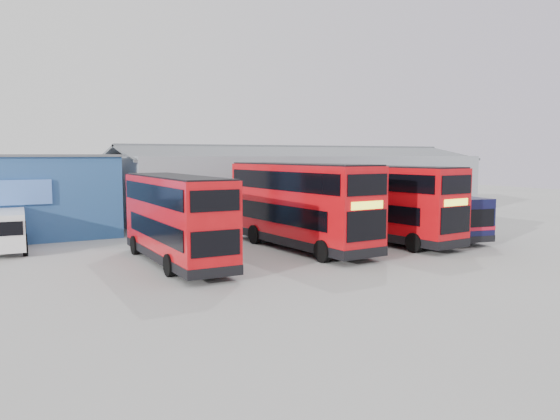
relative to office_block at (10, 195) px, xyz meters
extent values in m
plane|color=#9C9C97|center=(14.00, -17.99, -2.58)|extent=(120.00, 120.00, 0.00)
cube|color=navy|center=(0.00, 0.01, -0.08)|extent=(12.00, 8.00, 5.00)
cube|color=#5A5E64|center=(0.00, 0.01, 2.47)|extent=(12.30, 8.30, 0.15)
cube|color=#548AEF|center=(0.00, -4.09, 0.42)|extent=(3.96, 0.15, 1.40)
cube|color=#9BA0A9|center=(22.00, 2.01, -0.08)|extent=(30.00, 12.00, 5.00)
cube|color=#5A5E64|center=(22.00, -0.79, 2.67)|extent=(30.50, 6.33, 1.29)
cube|color=#5A5E64|center=(22.00, 4.80, 2.67)|extent=(30.50, 6.33, 1.29)
cube|color=red|center=(6.30, -13.34, -0.38)|extent=(2.34, 9.72, 3.75)
cube|color=black|center=(6.30, -13.34, -2.07)|extent=(2.38, 9.75, 0.42)
cube|color=black|center=(7.48, -13.71, -0.82)|extent=(0.07, 8.23, 0.88)
cube|color=black|center=(5.13, -13.71, -0.82)|extent=(0.07, 8.23, 0.88)
cube|color=black|center=(7.48, -13.35, 0.75)|extent=(0.08, 9.16, 0.88)
cube|color=black|center=(5.13, -13.34, 0.75)|extent=(0.08, 9.16, 0.88)
cube|color=black|center=(6.32, -8.47, -0.91)|extent=(2.08, 0.05, 1.25)
cube|color=black|center=(6.32, -8.47, 0.75)|extent=(2.08, 0.05, 0.88)
cube|color=yellow|center=(6.32, -8.46, -0.08)|extent=(1.66, 0.04, 0.32)
cube|color=black|center=(6.29, -18.22, -0.91)|extent=(2.03, 0.05, 1.02)
cube|color=black|center=(6.29, -18.22, 0.75)|extent=(2.03, 0.05, 0.83)
cube|color=black|center=(6.30, -13.34, 1.51)|extent=(2.20, 9.58, 0.09)
cylinder|color=black|center=(7.42, -9.97, -2.10)|extent=(0.30, 0.96, 0.96)
cylinder|color=black|center=(5.20, -9.96, -2.10)|extent=(0.30, 0.96, 0.96)
cylinder|color=black|center=(7.41, -15.80, -2.10)|extent=(0.30, 0.96, 0.96)
cylinder|color=black|center=(5.19, -15.79, -2.10)|extent=(0.30, 0.96, 0.96)
cube|color=red|center=(13.50, -12.53, -0.12)|extent=(3.20, 11.02, 4.20)
cube|color=black|center=(13.50, -12.53, -2.01)|extent=(3.25, 11.06, 0.47)
cube|color=black|center=(12.16, -12.19, -0.61)|extent=(0.57, 9.22, 0.99)
cube|color=black|center=(14.79, -12.04, -0.61)|extent=(0.57, 9.22, 0.99)
cube|color=black|center=(12.18, -12.60, 1.15)|extent=(0.63, 10.26, 0.99)
cube|color=black|center=(14.81, -12.45, 1.15)|extent=(0.63, 10.26, 0.99)
cube|color=black|center=(13.81, -17.99, -0.71)|extent=(2.33, 0.18, 1.40)
cube|color=black|center=(13.81, -17.99, 1.15)|extent=(2.33, 0.18, 0.99)
cube|color=yellow|center=(13.81, -18.00, 0.22)|extent=(1.87, 0.15, 0.36)
cube|color=black|center=(13.19, -7.07, -0.71)|extent=(2.28, 0.18, 1.14)
cube|color=black|center=(13.19, -7.07, 1.15)|extent=(2.28, 0.18, 0.93)
cube|color=black|center=(13.50, -12.53, 2.01)|extent=(3.04, 10.86, 0.10)
cylinder|color=black|center=(12.47, -16.38, -2.04)|extent=(0.39, 1.10, 1.08)
cylinder|color=black|center=(14.95, -16.24, -2.04)|extent=(0.39, 1.10, 1.08)
cylinder|color=black|center=(12.10, -9.85, -2.04)|extent=(0.39, 1.10, 1.08)
cylinder|color=black|center=(14.59, -9.71, -2.04)|extent=(0.39, 1.10, 1.08)
cube|color=red|center=(18.97, -12.73, -0.21)|extent=(3.45, 10.67, 4.04)
cube|color=black|center=(18.97, -12.73, -2.03)|extent=(3.49, 10.71, 0.45)
cube|color=black|center=(17.67, -12.45, -0.68)|extent=(0.86, 8.86, 0.95)
cube|color=black|center=(20.20, -12.22, -0.68)|extent=(0.86, 8.86, 0.95)
cube|color=black|center=(17.71, -12.85, 1.02)|extent=(0.96, 9.85, 0.95)
cube|color=black|center=(20.23, -12.61, 1.02)|extent=(0.96, 9.85, 0.95)
cube|color=black|center=(19.45, -17.97, -0.78)|extent=(2.24, 0.26, 1.35)
cube|color=black|center=(19.45, -17.97, 1.02)|extent=(2.24, 0.26, 0.95)
cube|color=yellow|center=(19.45, -17.98, 0.12)|extent=(1.79, 0.20, 0.35)
cube|color=black|center=(18.49, -7.49, -0.78)|extent=(2.19, 0.25, 1.10)
cube|color=black|center=(18.49, -7.49, 1.02)|extent=(2.19, 0.25, 0.90)
cube|color=black|center=(18.97, -12.73, 1.83)|extent=(3.28, 10.51, 0.10)
cylinder|color=black|center=(18.11, -16.47, -2.06)|extent=(0.41, 1.06, 1.04)
cylinder|color=black|center=(20.50, -16.25, -2.06)|extent=(0.41, 1.06, 1.04)
cylinder|color=black|center=(17.53, -10.20, -2.06)|extent=(0.41, 1.06, 1.04)
cylinder|color=black|center=(19.92, -9.98, -2.06)|extent=(0.41, 1.06, 1.04)
cube|color=#0B1133|center=(22.97, -12.27, -1.09)|extent=(3.78, 10.02, 2.36)
cube|color=black|center=(22.97, -12.27, -2.11)|extent=(3.82, 10.06, 0.36)
cube|color=red|center=(22.97, -12.27, -1.51)|extent=(3.81, 10.05, 0.22)
cube|color=black|center=(24.04, -12.71, -0.71)|extent=(1.37, 8.08, 0.85)
cube|color=black|center=(21.81, -12.35, -0.71)|extent=(1.37, 8.08, 0.85)
cube|color=black|center=(23.76, -7.42, -0.93)|extent=(1.98, 0.37, 1.16)
cube|color=black|center=(22.18, -17.11, -0.93)|extent=(1.94, 0.36, 0.98)
cylinder|color=black|center=(24.58, -9.01, -2.12)|extent=(0.43, 0.96, 0.93)
cylinder|color=black|center=(22.48, -8.67, -2.12)|extent=(0.43, 0.96, 0.93)
cylinder|color=black|center=(23.58, -15.16, -2.12)|extent=(0.43, 0.96, 0.93)
cylinder|color=black|center=(21.47, -14.81, -2.12)|extent=(0.43, 0.96, 0.93)
cube|color=white|center=(-0.61, -5.98, -1.35)|extent=(2.26, 5.04, 1.87)
cube|color=black|center=(-0.75, -8.46, -1.05)|extent=(1.77, 0.15, 0.69)
cube|color=black|center=(0.30, -7.61, -1.05)|extent=(0.10, 0.89, 0.59)
cylinder|color=black|center=(0.24, -7.71, -2.22)|extent=(0.28, 0.72, 0.71)
cylinder|color=black|center=(0.44, -4.36, -2.22)|extent=(0.28, 0.72, 0.71)
camera|label=1|loc=(-1.62, -37.71, 2.50)|focal=35.00mm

